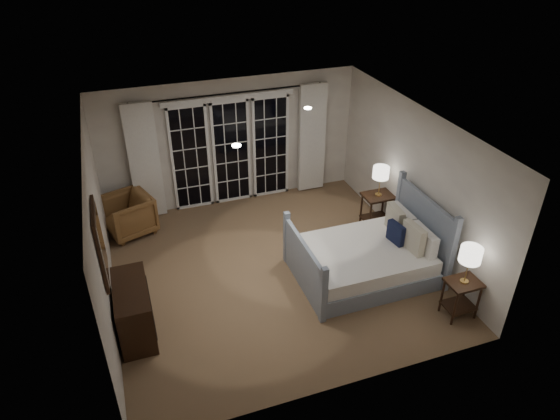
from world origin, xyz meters
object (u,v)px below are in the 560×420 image
object	(u,v)px
bed	(367,258)
lamp_right	(381,173)
lamp_left	(471,255)
dresser	(134,310)
nightstand_right	(377,206)
nightstand_left	(461,293)
armchair	(128,215)

from	to	relation	value
bed	lamp_right	bearing A→B (deg)	55.77
bed	lamp_left	size ratio (longest dim) A/B	3.64
lamp_left	dresser	xyz separation A→B (m)	(-4.46, 1.21, -0.69)
bed	lamp_right	distance (m)	1.65
nightstand_right	lamp_right	distance (m)	0.68
lamp_left	nightstand_left	bearing A→B (deg)	180.00
nightstand_right	armchair	bearing A→B (deg)	162.83
bed	lamp_left	bearing A→B (deg)	-57.88
nightstand_left	nightstand_right	xyz separation A→B (m)	(-0.01, 2.48, 0.06)
nightstand_right	dresser	distance (m)	4.64
nightstand_left	lamp_left	size ratio (longest dim) A/B	1.05
nightstand_left	armchair	bearing A→B (deg)	138.61
bed	lamp_right	size ratio (longest dim) A/B	3.81
nightstand_left	lamp_left	world-z (taller)	lamp_left
nightstand_left	nightstand_right	size ratio (longest dim) A/B	0.89
lamp_right	dresser	size ratio (longest dim) A/B	0.51
bed	nightstand_left	distance (m)	1.53
lamp_right	armchair	bearing A→B (deg)	162.83
nightstand_left	nightstand_right	distance (m)	2.48
armchair	lamp_left	bearing A→B (deg)	29.63
bed	armchair	xyz separation A→B (m)	(-3.52, 2.52, 0.05)
bed	lamp_right	xyz separation A→B (m)	(0.81, 1.19, 0.82)
bed	dresser	size ratio (longest dim) A/B	1.94
nightstand_left	armchair	world-z (taller)	armchair
armchair	dresser	world-z (taller)	dresser
nightstand_left	lamp_right	size ratio (longest dim) A/B	1.10
nightstand_left	lamp_right	distance (m)	2.59
nightstand_right	lamp_left	distance (m)	2.56
bed	dresser	xyz separation A→B (m)	(-3.65, -0.09, 0.07)
armchair	dresser	size ratio (longest dim) A/B	0.74
bed	nightstand_right	distance (m)	1.44
lamp_left	bed	bearing A→B (deg)	122.12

